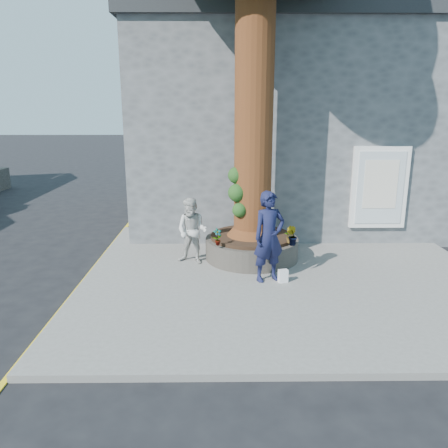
{
  "coord_description": "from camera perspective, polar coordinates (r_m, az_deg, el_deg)",
  "views": [
    {
      "loc": [
        -0.01,
        -8.4,
        3.73
      ],
      "look_at": [
        0.1,
        1.05,
        1.25
      ],
      "focal_mm": 35.0,
      "sensor_mm": 36.0,
      "label": 1
    }
  ],
  "objects": [
    {
      "name": "yellow_line",
      "position": [
        10.56,
        -17.46,
        -6.67
      ],
      "size": [
        0.1,
        30.0,
        0.01
      ],
      "primitive_type": "cube",
      "color": "yellow",
      "rests_on": "ground"
    },
    {
      "name": "stone_shop",
      "position": [
        15.8,
        8.7,
        12.47
      ],
      "size": [
        10.3,
        8.3,
        6.3
      ],
      "color": "#505355",
      "rests_on": "ground"
    },
    {
      "name": "planter",
      "position": [
        10.94,
        3.63,
        -2.97
      ],
      "size": [
        2.3,
        2.3,
        0.6
      ],
      "color": "black",
      "rests_on": "pavement"
    },
    {
      "name": "man",
      "position": [
        9.36,
        5.9,
        -1.66
      ],
      "size": [
        0.84,
        0.71,
        1.97
      ],
      "primitive_type": "imported",
      "rotation": [
        0.0,
        0.0,
        0.38
      ],
      "color": "#141737",
      "rests_on": "pavement"
    },
    {
      "name": "plant_a",
      "position": [
        9.95,
        -0.86,
        -1.7
      ],
      "size": [
        0.25,
        0.22,
        0.4
      ],
      "primitive_type": "imported",
      "rotation": [
        0.0,
        0.0,
        0.47
      ],
      "color": "gray",
      "rests_on": "planter"
    },
    {
      "name": "plant_d",
      "position": [
        10.26,
        8.69,
        -1.66
      ],
      "size": [
        0.34,
        0.35,
        0.29
      ],
      "primitive_type": "imported",
      "rotation": [
        0.0,
        0.0,
        5.32
      ],
      "color": "gray",
      "rests_on": "planter"
    },
    {
      "name": "woman",
      "position": [
        10.46,
        -4.2,
        -0.93
      ],
      "size": [
        0.93,
        0.83,
        1.59
      ],
      "primitive_type": "imported",
      "rotation": [
        0.0,
        0.0,
        -0.34
      ],
      "color": "beige",
      "rests_on": "pavement"
    },
    {
      "name": "ground",
      "position": [
        9.19,
        -0.54,
        -9.24
      ],
      "size": [
        120.0,
        120.0,
        0.0
      ],
      "primitive_type": "plane",
      "color": "black",
      "rests_on": "ground"
    },
    {
      "name": "pavement",
      "position": [
        10.2,
        7.96,
        -6.52
      ],
      "size": [
        9.0,
        8.0,
        0.12
      ],
      "primitive_type": "cube",
      "color": "slate",
      "rests_on": "ground"
    },
    {
      "name": "plant_b",
      "position": [
        10.08,
        8.85,
        -1.53
      ],
      "size": [
        0.34,
        0.34,
        0.44
      ],
      "primitive_type": "imported",
      "rotation": [
        0.0,
        0.0,
        2.4
      ],
      "color": "gray",
      "rests_on": "planter"
    },
    {
      "name": "plant_c",
      "position": [
        10.77,
        1.93,
        -0.48
      ],
      "size": [
        0.29,
        0.29,
        0.38
      ],
      "primitive_type": "imported",
      "rotation": [
        0.0,
        0.0,
        3.73
      ],
      "color": "gray",
      "rests_on": "planter"
    },
    {
      "name": "shopping_bag",
      "position": [
        9.55,
        7.72,
        -6.74
      ],
      "size": [
        0.22,
        0.17,
        0.28
      ],
      "primitive_type": "cube",
      "rotation": [
        0.0,
        0.0,
        0.26
      ],
      "color": "white",
      "rests_on": "pavement"
    }
  ]
}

